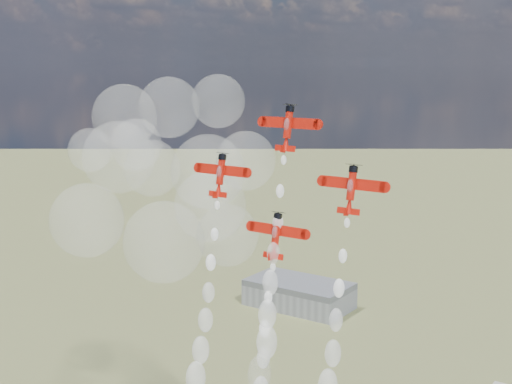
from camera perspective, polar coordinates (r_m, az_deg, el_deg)
The scene contains 7 objects.
hangar at distance 356.31m, azimuth 3.46°, elevation -8.14°, with size 50.00×28.00×13.00m.
plane_lead at distance 135.57m, azimuth 2.57°, elevation 5.21°, with size 12.49×4.28×8.84m.
plane_left at distance 143.45m, azimuth -2.86°, elevation 1.43°, with size 12.49×4.28×8.84m.
plane_right at distance 128.00m, azimuth 7.63°, elevation 0.28°, with size 12.49×4.28×8.84m.
plane_slot at distance 135.52m, azimuth 1.60°, elevation -3.42°, with size 12.49×4.28×8.84m.
smoke_trail_lead at distance 140.27m, azimuth 0.30°, elevation -14.58°, with size 5.59×13.06×54.65m.
drifted_smoke_cloud at distance 188.96m, azimuth -7.53°, elevation 1.15°, with size 63.47×40.15×52.68m.
Camera 1 is at (53.73, -110.02, 119.02)m, focal length 50.00 mm.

